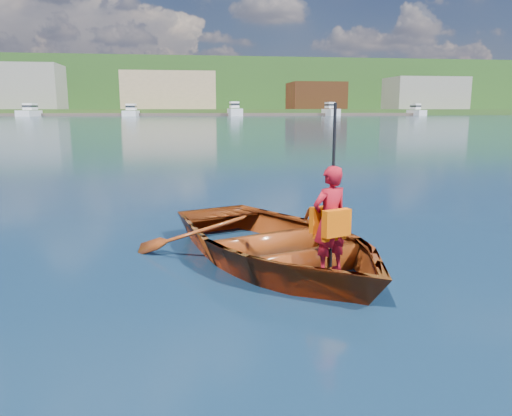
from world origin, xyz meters
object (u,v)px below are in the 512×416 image
child_paddler (330,220)px  dock (167,115)px  rowboat (275,242)px  marina_yachts (172,111)px

child_paddler → dock: size_ratio=0.01×
rowboat → marina_yachts: marina_yachts is taller
child_paddler → marina_yachts: (-5.05, 144.82, 0.67)m
rowboat → dock: (-6.07, 148.73, 0.13)m
child_paddler → dock: 149.65m
child_paddler → marina_yachts: size_ratio=0.01×
child_paddler → marina_yachts: 144.91m
rowboat → dock: 148.85m
child_paddler → dock: bearing=92.5°
dock → marina_yachts: size_ratio=1.13×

